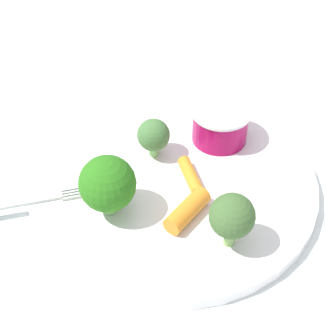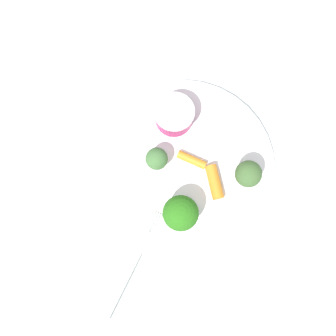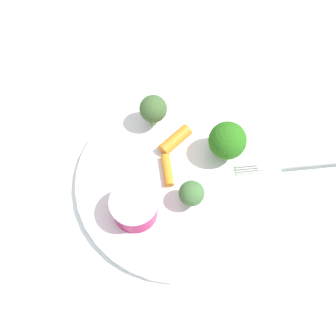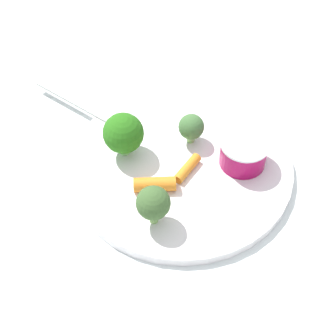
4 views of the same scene
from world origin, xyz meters
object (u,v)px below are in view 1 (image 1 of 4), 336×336
object	(u,v)px
carrot_stick_0	(190,175)
broccoli_floret_0	(232,217)
carrot_stick_1	(187,210)
broccoli_floret_1	(108,184)
broccoli_floret_2	(153,135)
plate	(173,182)
sauce_cup	(216,123)
fork	(4,206)

from	to	relation	value
carrot_stick_0	broccoli_floret_0	bearing A→B (deg)	-118.10
carrot_stick_1	broccoli_floret_1	bearing A→B (deg)	124.24
broccoli_floret_1	carrot_stick_0	world-z (taller)	broccoli_floret_1
broccoli_floret_2	plate	bearing A→B (deg)	-109.42
broccoli_floret_0	broccoli_floret_1	world-z (taller)	broccoli_floret_1
broccoli_floret_1	carrot_stick_0	bearing A→B (deg)	-21.31
sauce_cup	carrot_stick_0	xyz separation A→B (m)	(-0.06, -0.02, -0.01)
fork	plate	bearing A→B (deg)	-35.43
plate	fork	size ratio (longest dim) A/B	1.91
broccoli_floret_0	fork	size ratio (longest dim) A/B	0.37
broccoli_floret_1	broccoli_floret_0	bearing A→B (deg)	-69.14
carrot_stick_0	carrot_stick_1	xyz separation A→B (m)	(-0.04, -0.03, 0.00)
plate	carrot_stick_1	world-z (taller)	carrot_stick_1
plate	broccoli_floret_1	bearing A→B (deg)	168.09
plate	broccoli_floret_2	xyz separation A→B (m)	(0.01, 0.03, 0.03)
carrot_stick_0	broccoli_floret_1	bearing A→B (deg)	158.69
sauce_cup	broccoli_floret_0	size ratio (longest dim) A/B	1.11
plate	sauce_cup	bearing A→B (deg)	3.56
broccoli_floret_1	broccoli_floret_2	size ratio (longest dim) A/B	1.43
broccoli_floret_0	broccoli_floret_1	bearing A→B (deg)	110.86
broccoli_floret_1	carrot_stick_0	size ratio (longest dim) A/B	1.35
broccoli_floret_2	carrot_stick_0	xyz separation A→B (m)	(-0.00, -0.05, -0.02)
plate	broccoli_floret_0	world-z (taller)	broccoli_floret_0
sauce_cup	broccoli_floret_0	distance (m)	0.13
broccoli_floret_1	fork	distance (m)	0.10
broccoli_floret_1	broccoli_floret_2	xyz separation A→B (m)	(0.08, 0.02, -0.01)
plate	broccoli_floret_2	size ratio (longest dim) A/B	6.63
sauce_cup	carrot_stick_1	world-z (taller)	sauce_cup
broccoli_floret_1	broccoli_floret_2	bearing A→B (deg)	14.03
broccoli_floret_1	carrot_stick_1	size ratio (longest dim) A/B	1.21
broccoli_floret_2	carrot_stick_1	xyz separation A→B (m)	(-0.04, -0.07, -0.02)
sauce_cup	broccoli_floret_0	world-z (taller)	broccoli_floret_0
carrot_stick_0	carrot_stick_1	size ratio (longest dim) A/B	0.89
carrot_stick_0	fork	size ratio (longest dim) A/B	0.30
carrot_stick_1	plate	bearing A→B (deg)	53.56
plate	carrot_stick_1	xyz separation A→B (m)	(-0.03, -0.04, 0.01)
sauce_cup	broccoli_floret_1	world-z (taller)	broccoli_floret_1
plate	sauce_cup	distance (m)	0.07
carrot_stick_1	fork	world-z (taller)	carrot_stick_1
broccoli_floret_2	carrot_stick_1	bearing A→B (deg)	-119.36
broccoli_floret_0	carrot_stick_0	distance (m)	0.08
plate	broccoli_floret_2	distance (m)	0.05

